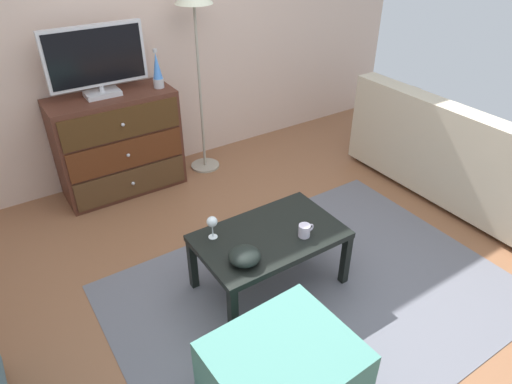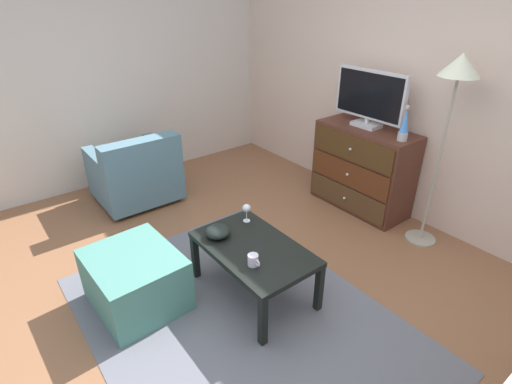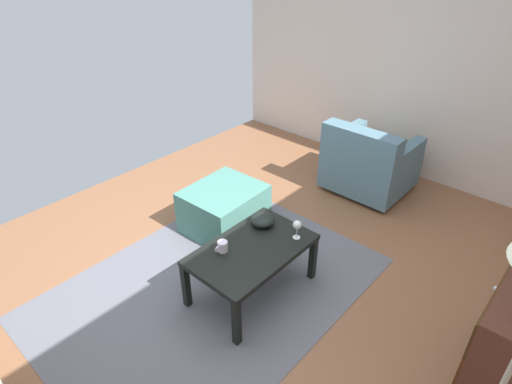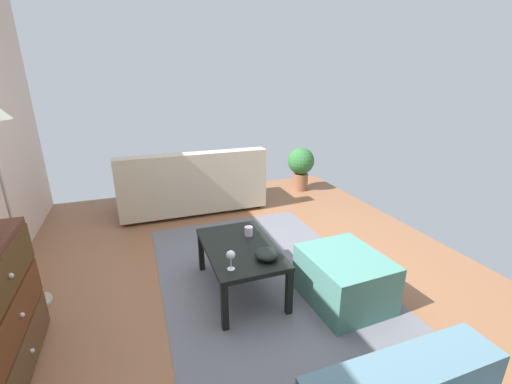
% 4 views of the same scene
% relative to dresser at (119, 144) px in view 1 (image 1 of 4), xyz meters
% --- Properties ---
extents(ground_plane, '(6.00, 4.77, 0.05)m').
position_rel_dresser_xyz_m(ground_plane, '(0.40, -1.83, -0.47)').
color(ground_plane, brown).
extents(wall_accent_rear, '(6.00, 0.12, 2.76)m').
position_rel_dresser_xyz_m(wall_accent_rear, '(0.40, 0.31, 0.93)').
color(wall_accent_rear, beige).
rests_on(wall_accent_rear, ground_plane).
extents(area_rug, '(2.60, 1.90, 0.01)m').
position_rel_dresser_xyz_m(area_rug, '(0.60, -2.03, -0.44)').
color(area_rug, slate).
rests_on(area_rug, ground_plane).
extents(dresser, '(1.04, 0.49, 0.90)m').
position_rel_dresser_xyz_m(dresser, '(0.00, 0.00, 0.00)').
color(dresser, '#50291D').
rests_on(dresser, ground_plane).
extents(tv, '(0.79, 0.18, 0.56)m').
position_rel_dresser_xyz_m(tv, '(-0.05, 0.02, 0.75)').
color(tv, silver).
rests_on(tv, dresser).
extents(lava_lamp, '(0.09, 0.09, 0.33)m').
position_rel_dresser_xyz_m(lava_lamp, '(0.42, -0.04, 0.59)').
color(lava_lamp, '#B7B7BC').
rests_on(lava_lamp, dresser).
extents(coffee_table, '(0.95, 0.59, 0.44)m').
position_rel_dresser_xyz_m(coffee_table, '(0.40, -1.77, -0.06)').
color(coffee_table, black).
rests_on(coffee_table, ground_plane).
extents(wine_glass, '(0.07, 0.07, 0.16)m').
position_rel_dresser_xyz_m(wine_glass, '(0.07, -1.59, 0.10)').
color(wine_glass, silver).
rests_on(wine_glass, coffee_table).
extents(mug, '(0.11, 0.08, 0.08)m').
position_rel_dresser_xyz_m(mug, '(0.57, -1.90, 0.03)').
color(mug, silver).
rests_on(mug, coffee_table).
extents(bowl_decorative, '(0.19, 0.19, 0.09)m').
position_rel_dresser_xyz_m(bowl_decorative, '(0.12, -1.90, 0.03)').
color(bowl_decorative, black).
rests_on(bowl_decorative, coffee_table).
extents(couch_large, '(0.85, 1.98, 0.88)m').
position_rel_dresser_xyz_m(couch_large, '(2.47, -1.71, -0.11)').
color(couch_large, '#332319').
rests_on(couch_large, ground_plane).
extents(ottoman, '(0.72, 0.63, 0.43)m').
position_rel_dresser_xyz_m(ottoman, '(-0.05, -2.54, -0.23)').
color(ottoman, '#478175').
rests_on(ottoman, ground_plane).
extents(standing_lamp, '(0.32, 0.32, 1.72)m').
position_rel_dresser_xyz_m(standing_lamp, '(0.80, -0.05, 1.02)').
color(standing_lamp, '#A59E8C').
rests_on(standing_lamp, ground_plane).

